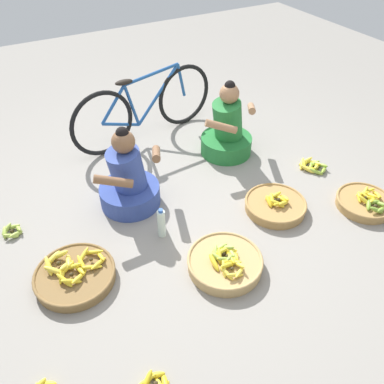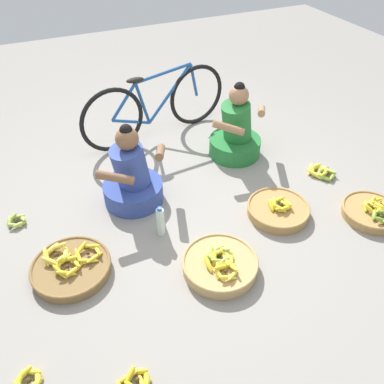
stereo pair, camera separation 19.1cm
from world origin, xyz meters
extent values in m
plane|color=gray|center=(0.00, 0.00, 0.00)|extent=(10.00, 10.00, 0.00)
cylinder|color=#334793|center=(-0.34, 0.30, 0.09)|extent=(0.52, 0.52, 0.18)
cylinder|color=#334793|center=(-0.34, 0.30, 0.37)|extent=(0.41, 0.38, 0.41)
sphere|color=brown|center=(-0.34, 0.30, 0.64)|extent=(0.19, 0.19, 0.19)
sphere|color=black|center=(-0.34, 0.30, 0.71)|extent=(0.10, 0.10, 0.10)
cylinder|color=brown|center=(-0.52, 0.11, 0.44)|extent=(0.31, 0.16, 0.16)
cylinder|color=brown|center=(-0.07, 0.29, 0.44)|extent=(0.19, 0.31, 0.16)
cylinder|color=#237233|center=(0.83, 0.58, 0.09)|extent=(0.52, 0.52, 0.18)
cylinder|color=#237233|center=(0.83, 0.58, 0.38)|extent=(0.43, 0.39, 0.44)
sphere|color=#9E704C|center=(0.83, 0.58, 0.66)|extent=(0.19, 0.19, 0.19)
sphere|color=black|center=(0.83, 0.58, 0.73)|extent=(0.10, 0.10, 0.10)
cylinder|color=#9E704C|center=(0.63, 0.39, 0.45)|extent=(0.31, 0.20, 0.16)
cylinder|color=#9E704C|center=(1.08, 0.55, 0.45)|extent=(0.23, 0.29, 0.16)
torus|color=black|center=(-0.27, 1.16, 0.34)|extent=(0.68, 0.16, 0.68)
torus|color=black|center=(0.74, 1.33, 0.34)|extent=(0.68, 0.16, 0.68)
cylinder|color=#1E4C8C|center=(0.40, 1.27, 0.45)|extent=(0.55, 0.12, 0.55)
cylinder|color=#1E4C8C|center=(0.08, 1.22, 0.43)|extent=(0.15, 0.06, 0.49)
cylinder|color=#1E4C8C|center=(0.34, 1.26, 0.69)|extent=(0.65, 0.14, 0.08)
cylinder|color=#1E4C8C|center=(-0.07, 1.19, 0.27)|extent=(0.42, 0.10, 0.18)
cylinder|color=#1E4C8C|center=(-0.12, 1.18, 0.50)|extent=(0.31, 0.08, 0.35)
cylinder|color=#1E4C8C|center=(0.70, 1.32, 0.53)|extent=(0.12, 0.05, 0.38)
ellipsoid|color=black|center=(0.02, 1.21, 0.70)|extent=(0.18, 0.08, 0.05)
cylinder|color=brown|center=(-1.01, -0.30, 0.04)|extent=(0.57, 0.57, 0.07)
torus|color=brown|center=(-1.01, -0.30, 0.07)|extent=(0.58, 0.58, 0.02)
ellipsoid|color=yellow|center=(-0.80, -0.25, 0.10)|extent=(0.05, 0.16, 0.06)
ellipsoid|color=yellow|center=(-0.83, -0.20, 0.10)|extent=(0.15, 0.11, 0.07)
ellipsoid|color=yellow|center=(-0.91, -0.20, 0.10)|extent=(0.14, 0.12, 0.07)
ellipsoid|color=yellow|center=(-0.94, -0.26, 0.10)|extent=(0.04, 0.16, 0.06)
ellipsoid|color=yellow|center=(-0.89, -0.32, 0.09)|extent=(0.16, 0.07, 0.05)
ellipsoid|color=yellow|center=(-0.83, -0.31, 0.09)|extent=(0.15, 0.11, 0.06)
sphere|color=#382D19|center=(-0.87, -0.25, 0.10)|extent=(0.03, 0.03, 0.03)
ellipsoid|color=yellow|center=(-1.02, -0.19, 0.10)|extent=(0.06, 0.16, 0.08)
ellipsoid|color=yellow|center=(-1.06, -0.12, 0.11)|extent=(0.16, 0.09, 0.10)
ellipsoid|color=yellow|center=(-1.12, -0.12, 0.10)|extent=(0.16, 0.11, 0.08)
ellipsoid|color=yellow|center=(-1.15, -0.18, 0.11)|extent=(0.04, 0.16, 0.10)
ellipsoid|color=yellow|center=(-1.13, -0.23, 0.10)|extent=(0.15, 0.13, 0.08)
ellipsoid|color=yellow|center=(-1.04, -0.23, 0.11)|extent=(0.14, 0.13, 0.10)
sphere|color=#382D19|center=(-1.09, -0.18, 0.10)|extent=(0.03, 0.03, 0.03)
ellipsoid|color=yellow|center=(-0.97, -0.31, 0.10)|extent=(0.06, 0.15, 0.07)
ellipsoid|color=yellow|center=(-1.00, -0.26, 0.10)|extent=(0.15, 0.09, 0.09)
ellipsoid|color=yellow|center=(-1.05, -0.26, 0.10)|extent=(0.15, 0.08, 0.08)
ellipsoid|color=yellow|center=(-1.09, -0.29, 0.09)|extent=(0.10, 0.15, 0.05)
ellipsoid|color=yellow|center=(-1.09, -0.36, 0.10)|extent=(0.10, 0.14, 0.09)
ellipsoid|color=yellow|center=(-1.05, -0.39, 0.10)|extent=(0.15, 0.07, 0.08)
ellipsoid|color=yellow|center=(-0.99, -0.38, 0.10)|extent=(0.14, 0.11, 0.07)
sphere|color=#382D19|center=(-1.03, -0.32, 0.10)|extent=(0.03, 0.03, 0.03)
cylinder|color=tan|center=(-0.01, -0.72, 0.04)|extent=(0.55, 0.55, 0.09)
torus|color=tan|center=(-0.01, -0.72, 0.09)|extent=(0.56, 0.56, 0.02)
ellipsoid|color=yellow|center=(0.07, -0.73, 0.11)|extent=(0.06, 0.14, 0.05)
ellipsoid|color=yellow|center=(0.05, -0.67, 0.11)|extent=(0.12, 0.11, 0.06)
ellipsoid|color=yellow|center=(0.00, -0.66, 0.11)|extent=(0.14, 0.06, 0.06)
ellipsoid|color=yellow|center=(-0.04, -0.69, 0.12)|extent=(0.09, 0.13, 0.08)
ellipsoid|color=yellow|center=(-0.03, -0.75, 0.11)|extent=(0.11, 0.13, 0.06)
ellipsoid|color=yellow|center=(0.00, -0.78, 0.12)|extent=(0.14, 0.06, 0.08)
ellipsoid|color=yellow|center=(0.05, -0.76, 0.11)|extent=(0.12, 0.12, 0.06)
sphere|color=#382D19|center=(0.01, -0.72, 0.11)|extent=(0.03, 0.03, 0.03)
ellipsoid|color=#9EB747|center=(0.06, -0.70, 0.11)|extent=(0.06, 0.14, 0.06)
ellipsoid|color=#9EB747|center=(0.05, -0.65, 0.12)|extent=(0.11, 0.13, 0.09)
ellipsoid|color=#9EB747|center=(0.00, -0.63, 0.11)|extent=(0.14, 0.04, 0.07)
ellipsoid|color=#9EB747|center=(-0.05, -0.65, 0.12)|extent=(0.11, 0.13, 0.08)
ellipsoid|color=#9EB747|center=(-0.06, -0.71, 0.12)|extent=(0.08, 0.14, 0.07)
ellipsoid|color=#9EB747|center=(-0.02, -0.74, 0.12)|extent=(0.14, 0.07, 0.08)
ellipsoid|color=#9EB747|center=(0.03, -0.74, 0.12)|extent=(0.14, 0.10, 0.08)
sphere|color=#382D19|center=(0.00, -0.69, 0.11)|extent=(0.03, 0.03, 0.03)
ellipsoid|color=yellow|center=(0.02, -0.74, 0.11)|extent=(0.06, 0.15, 0.07)
ellipsoid|color=yellow|center=(-0.03, -0.66, 0.12)|extent=(0.15, 0.06, 0.08)
ellipsoid|color=yellow|center=(-0.11, -0.73, 0.12)|extent=(0.04, 0.15, 0.08)
ellipsoid|color=yellow|center=(-0.03, -0.79, 0.12)|extent=(0.15, 0.06, 0.09)
sphere|color=#382D19|center=(-0.04, -0.73, 0.12)|extent=(0.03, 0.03, 0.03)
ellipsoid|color=yellow|center=(0.04, -0.83, 0.12)|extent=(0.04, 0.13, 0.08)
ellipsoid|color=yellow|center=(0.01, -0.78, 0.11)|extent=(0.12, 0.10, 0.06)
ellipsoid|color=yellow|center=(-0.03, -0.77, 0.11)|extent=(0.14, 0.05, 0.06)
ellipsoid|color=yellow|center=(-0.07, -0.81, 0.12)|extent=(0.08, 0.13, 0.08)
ellipsoid|color=yellow|center=(-0.08, -0.85, 0.11)|extent=(0.06, 0.14, 0.06)
ellipsoid|color=yellow|center=(-0.03, -0.89, 0.11)|extent=(0.14, 0.06, 0.07)
ellipsoid|color=yellow|center=(0.01, -0.88, 0.11)|extent=(0.13, 0.10, 0.05)
sphere|color=#382D19|center=(-0.02, -0.83, 0.11)|extent=(0.03, 0.03, 0.03)
cylinder|color=#A87F47|center=(1.43, -0.72, 0.04)|extent=(0.48, 0.48, 0.07)
torus|color=#A87F47|center=(1.43, -0.72, 0.07)|extent=(0.49, 0.49, 0.02)
ellipsoid|color=yellow|center=(1.52, -0.67, 0.10)|extent=(0.13, 0.07, 0.06)
ellipsoid|color=yellow|center=(1.47, -0.67, 0.10)|extent=(0.13, 0.08, 0.08)
ellipsoid|color=yellow|center=(1.44, -0.73, 0.10)|extent=(0.05, 0.13, 0.06)
ellipsoid|color=yellow|center=(1.47, -0.77, 0.10)|extent=(0.12, 0.10, 0.07)
sphere|color=#382D19|center=(1.50, -0.72, 0.10)|extent=(0.03, 0.03, 0.03)
ellipsoid|color=yellow|center=(1.48, -0.72, 0.10)|extent=(0.04, 0.13, 0.07)
ellipsoid|color=yellow|center=(1.45, -0.67, 0.10)|extent=(0.13, 0.08, 0.05)
ellipsoid|color=yellow|center=(1.38, -0.69, 0.10)|extent=(0.11, 0.12, 0.06)
ellipsoid|color=yellow|center=(1.38, -0.75, 0.11)|extent=(0.08, 0.13, 0.08)
ellipsoid|color=yellow|center=(1.45, -0.78, 0.10)|extent=(0.13, 0.08, 0.07)
sphere|color=#382D19|center=(1.43, -0.72, 0.10)|extent=(0.03, 0.03, 0.03)
ellipsoid|color=olive|center=(1.43, -0.79, 0.10)|extent=(0.13, 0.09, 0.06)
ellipsoid|color=olive|center=(1.37, -0.80, 0.10)|extent=(0.12, 0.11, 0.06)
ellipsoid|color=olive|center=(1.37, -0.88, 0.10)|extent=(0.12, 0.11, 0.08)
sphere|color=#382D19|center=(1.41, -0.84, 0.10)|extent=(0.03, 0.03, 0.03)
cylinder|color=#A87F47|center=(0.72, -0.38, 0.04)|extent=(0.52, 0.52, 0.08)
torus|color=#A87F47|center=(0.72, -0.38, 0.08)|extent=(0.53, 0.53, 0.02)
ellipsoid|color=yellow|center=(0.80, -0.40, 0.11)|extent=(0.05, 0.14, 0.08)
ellipsoid|color=yellow|center=(0.74, -0.33, 0.11)|extent=(0.14, 0.05, 0.07)
ellipsoid|color=yellow|center=(0.69, -0.36, 0.11)|extent=(0.10, 0.13, 0.08)
ellipsoid|color=yellow|center=(0.70, -0.43, 0.11)|extent=(0.12, 0.12, 0.08)
ellipsoid|color=yellow|center=(0.75, -0.45, 0.11)|extent=(0.14, 0.06, 0.07)
sphere|color=#382D19|center=(0.74, -0.39, 0.11)|extent=(0.03, 0.03, 0.03)
ellipsoid|color=gold|center=(0.77, -0.37, 0.10)|extent=(0.06, 0.13, 0.05)
ellipsoid|color=gold|center=(0.72, -0.32, 0.10)|extent=(0.13, 0.05, 0.06)
ellipsoid|color=gold|center=(0.65, -0.37, 0.11)|extent=(0.06, 0.14, 0.07)
ellipsoid|color=gold|center=(0.71, -0.44, 0.11)|extent=(0.13, 0.04, 0.07)
sphere|color=#382D19|center=(0.71, -0.38, 0.11)|extent=(0.03, 0.03, 0.03)
ellipsoid|color=yellow|center=(-1.34, -1.02, 0.03)|extent=(0.04, 0.13, 0.07)
ellipsoid|color=yellow|center=(-1.36, -0.97, 0.03)|extent=(0.12, 0.10, 0.06)
ellipsoid|color=yellow|center=(-1.41, -0.96, 0.03)|extent=(0.13, 0.08, 0.07)
ellipsoid|color=yellow|center=(-1.44, -0.99, 0.02)|extent=(0.09, 0.12, 0.05)
ellipsoid|color=yellow|center=(-1.36, -1.05, 0.03)|extent=(0.12, 0.11, 0.07)
sphere|color=#382D19|center=(-1.39, -1.01, 0.03)|extent=(0.03, 0.03, 0.03)
ellipsoid|color=yellow|center=(1.47, -0.05, 0.03)|extent=(0.04, 0.16, 0.09)
ellipsoid|color=yellow|center=(1.41, 0.01, 0.03)|extent=(0.16, 0.06, 0.09)
ellipsoid|color=yellow|center=(1.35, 0.00, 0.03)|extent=(0.14, 0.13, 0.08)
ellipsoid|color=yellow|center=(1.34, -0.09, 0.03)|extent=(0.11, 0.16, 0.07)
ellipsoid|color=yellow|center=(1.44, -0.12, 0.04)|extent=(0.15, 0.11, 0.10)
sphere|color=#382D19|center=(1.40, -0.06, 0.03)|extent=(0.03, 0.03, 0.03)
ellipsoid|color=yellow|center=(1.47, -0.05, 0.03)|extent=(0.03, 0.13, 0.08)
ellipsoid|color=yellow|center=(1.46, -0.02, 0.03)|extent=(0.11, 0.12, 0.07)
ellipsoid|color=yellow|center=(1.41, 0.00, 0.03)|extent=(0.14, 0.04, 0.07)
ellipsoid|color=yellow|center=(1.36, -0.02, 0.03)|extent=(0.09, 0.13, 0.07)
ellipsoid|color=yellow|center=(1.37, -0.09, 0.02)|extent=(0.11, 0.12, 0.05)
ellipsoid|color=yellow|center=(1.39, -0.11, 0.02)|extent=(0.14, 0.08, 0.06)
ellipsoid|color=yellow|center=(1.46, -0.09, 0.03)|extent=(0.11, 0.12, 0.08)
sphere|color=#382D19|center=(1.41, -0.05, 0.03)|extent=(0.03, 0.03, 0.03)
ellipsoid|color=#8CAD38|center=(1.50, -0.11, 0.03)|extent=(0.06, 0.15, 0.08)
ellipsoid|color=#8CAD38|center=(1.45, -0.06, 0.03)|extent=(0.15, 0.05, 0.08)
ellipsoid|color=#8CAD38|center=(1.40, -0.08, 0.03)|extent=(0.13, 0.13, 0.06)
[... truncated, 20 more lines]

